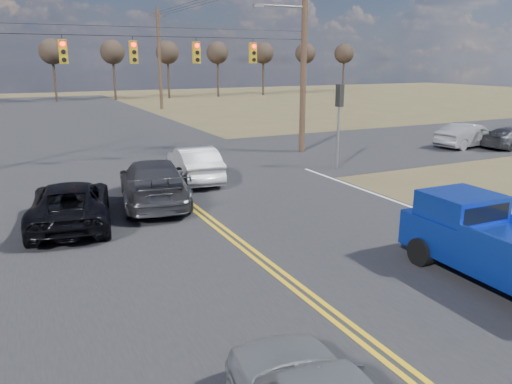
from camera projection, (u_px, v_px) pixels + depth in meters
name	position (u px, v px, depth m)	size (l,w,h in m)	color
ground	(401.00, 369.00, 8.27)	(160.00, 160.00, 0.00)	brown
road_main	(197.00, 211.00, 16.94)	(14.00, 120.00, 0.02)	#28282B
road_cross	(140.00, 167.00, 23.88)	(120.00, 12.00, 0.02)	#28282B
signal_gantry	(146.00, 58.00, 22.60)	(19.60, 4.83, 10.00)	#473323
utility_poles	(139.00, 54.00, 21.67)	(19.60, 58.32, 10.00)	#473323
treeline	(99.00, 47.00, 30.18)	(87.00, 117.80, 7.40)	#33261C
pickup_truck	(497.00, 245.00, 11.31)	(2.07, 4.98, 1.85)	black
black_suv	(70.00, 204.00, 15.35)	(2.28, 4.95, 1.38)	black
white_car_queue	(194.00, 164.00, 20.98)	(1.56, 4.47, 1.47)	silver
dgrey_car_queue	(153.00, 182.00, 17.62)	(2.22, 5.45, 1.58)	#323237
cross_car_east_near	(467.00, 135.00, 29.06)	(4.30, 1.50, 1.42)	#93959A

